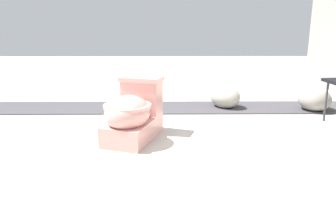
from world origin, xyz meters
The scene contains 5 objects.
ground_plane centered at (0.00, 0.00, 0.00)m, with size 14.00×14.00×0.00m, color #B7B2A8.
gravel_strip centered at (-1.12, 0.50, 0.01)m, with size 0.56×8.00×0.01m, color #423F44.
toilet centered at (-0.09, 0.20, 0.22)m, with size 0.71×0.55×0.52m.
boulder_near centered at (-1.13, 1.17, 0.13)m, with size 0.37×0.29×0.27m, color #ADA899.
boulder_far centered at (-0.99, 2.16, 0.13)m, with size 0.36×0.36×0.27m, color gray.
Camera 1 is at (2.57, 0.48, 0.98)m, focal length 35.00 mm.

